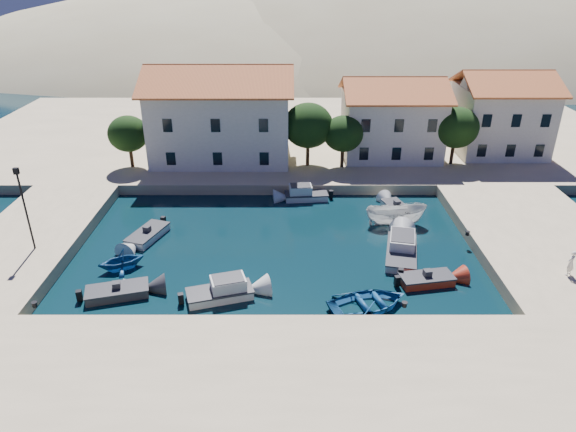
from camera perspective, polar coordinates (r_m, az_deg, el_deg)
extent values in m
plane|color=black|center=(31.39, -1.83, -12.38)|extent=(400.00, 400.00, 0.00)
cube|color=tan|center=(26.58, -2.24, -19.56)|extent=(52.00, 12.00, 1.00)
cube|color=tan|center=(44.04, 26.34, -2.50)|extent=(11.00, 20.00, 1.00)
cube|color=tan|center=(44.24, -26.87, -2.49)|extent=(8.00, 20.00, 1.00)
cube|color=tan|center=(65.44, 0.91, 9.06)|extent=(80.00, 36.00, 1.00)
ellipsoid|color=tan|center=(140.72, -4.54, 9.52)|extent=(198.00, 126.00, 72.00)
ellipsoid|color=tan|center=(164.45, 12.11, 9.63)|extent=(220.00, 176.00, 99.00)
cube|color=beige|center=(55.09, -7.40, 10.21)|extent=(14.00, 9.00, 7.50)
pyramid|color=#AB4A26|center=(54.00, -7.69, 15.16)|extent=(14.70, 9.45, 2.20)
cube|color=beige|center=(56.82, 11.35, 9.88)|extent=(10.00, 8.00, 6.50)
pyramid|color=#AB4A26|center=(55.86, 11.73, 13.97)|extent=(10.50, 8.40, 1.80)
cube|color=beige|center=(61.14, 22.46, 9.80)|extent=(9.00, 8.00, 7.00)
pyramid|color=#AB4A26|center=(60.22, 23.18, 13.80)|extent=(9.45, 8.40, 1.80)
cylinder|color=#382314|center=(54.90, -17.03, 6.49)|extent=(0.36, 0.36, 2.50)
ellipsoid|color=black|center=(54.24, -17.34, 8.72)|extent=(4.00, 4.00, 3.60)
cylinder|color=#382314|center=(52.96, 2.20, 7.21)|extent=(0.36, 0.36, 3.00)
ellipsoid|color=black|center=(52.16, 2.26, 10.02)|extent=(5.00, 5.00, 4.50)
cylinder|color=#382314|center=(52.82, 6.04, 6.74)|extent=(0.36, 0.36, 2.50)
ellipsoid|color=black|center=(52.13, 6.16, 9.08)|extent=(4.00, 4.00, 3.60)
cylinder|color=#382314|center=(56.08, 17.80, 6.91)|extent=(0.36, 0.36, 2.75)
ellipsoid|color=black|center=(55.38, 18.15, 9.33)|extent=(4.60, 4.60, 4.14)
cylinder|color=black|center=(40.56, -27.11, 0.51)|extent=(0.14, 0.14, 6.00)
cube|color=black|center=(39.51, -27.97, 4.44)|extent=(0.35, 0.25, 0.45)
cylinder|color=black|center=(34.85, -26.33, -8.83)|extent=(0.36, 0.36, 0.30)
cylinder|color=black|center=(32.10, 12.82, -9.59)|extent=(0.36, 0.36, 0.30)
cylinder|color=black|center=(41.50, 19.32, -1.84)|extent=(0.36, 0.36, 0.30)
cube|color=#2E2D32|center=(35.77, -18.41, -8.07)|extent=(4.22, 2.70, 0.90)
cube|color=#2E2D32|center=(35.59, -18.48, -7.63)|extent=(4.32, 2.76, 0.10)
cube|color=#2E2D32|center=(35.48, -18.53, -7.33)|extent=(0.61, 0.61, 0.50)
cube|color=silver|center=(34.07, -7.58, -8.65)|extent=(4.49, 2.89, 0.90)
cube|color=#2E2D32|center=(33.88, -7.61, -8.19)|extent=(4.60, 2.95, 0.10)
cube|color=silver|center=(33.68, -7.64, -7.67)|extent=(2.54, 2.08, 0.90)
imported|color=navy|center=(33.43, 8.85, -10.03)|extent=(6.06, 5.10, 1.07)
cube|color=maroon|center=(36.44, 15.13, -6.90)|extent=(3.76, 2.19, 0.90)
cube|color=#2E2D32|center=(36.27, 15.19, -6.46)|extent=(3.85, 2.24, 0.10)
cube|color=#2E2D32|center=(36.16, 15.23, -6.17)|extent=(0.58, 0.58, 0.50)
cube|color=silver|center=(39.23, 12.47, -4.08)|extent=(3.19, 5.56, 0.90)
cube|color=#2E2D32|center=(39.07, 12.51, -3.66)|extent=(3.25, 5.69, 0.10)
cube|color=silver|center=(38.89, 12.56, -3.18)|extent=(2.35, 3.09, 0.90)
imported|color=silver|center=(44.00, 11.80, -0.92)|extent=(5.13, 2.10, 1.95)
cube|color=silver|center=(46.24, 11.97, 0.77)|extent=(2.39, 3.59, 0.90)
cube|color=#2E2D32|center=(46.10, 12.00, 1.14)|extent=(2.44, 3.67, 0.10)
cube|color=#2E2D32|center=(46.01, 12.03, 1.39)|extent=(0.62, 0.62, 0.50)
imported|color=navy|center=(38.82, -17.91, -5.56)|extent=(4.10, 3.91, 1.68)
cube|color=silver|center=(42.33, -15.31, -2.07)|extent=(2.93, 4.28, 0.90)
cube|color=#2E2D32|center=(42.18, -15.36, -1.68)|extent=(2.99, 4.38, 0.10)
cube|color=#2E2D32|center=(42.08, -15.40, -1.41)|extent=(0.64, 0.64, 0.50)
cube|color=silver|center=(47.70, 2.04, 2.14)|extent=(3.99, 1.96, 0.90)
cube|color=#2E2D32|center=(47.57, 2.05, 2.51)|extent=(4.08, 2.00, 0.10)
cube|color=silver|center=(47.42, 2.05, 2.92)|extent=(2.16, 1.56, 0.90)
imported|color=white|center=(38.71, 28.91, -4.60)|extent=(0.78, 0.74, 1.80)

